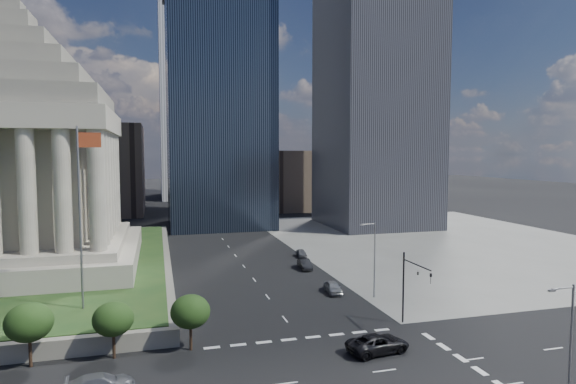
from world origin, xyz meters
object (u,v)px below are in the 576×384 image
object	(u,v)px
war_memorial	(16,137)
suv_grey	(101,384)
street_lamp_south	(569,346)
parked_sedan_mid	(305,264)
flagpole	(81,207)
parked_sedan_near	(333,287)
pickup_truck	(378,344)
traffic_signal_ne	(412,281)
street_lamp_north	(373,255)
parked_sedan_far	(301,253)

from	to	relation	value
war_memorial	suv_grey	world-z (taller)	war_memorial
street_lamp_south	suv_grey	distance (m)	34.84
parked_sedan_mid	flagpole	bearing A→B (deg)	-145.35
street_lamp_south	parked_sedan_mid	xyz separation A→B (m)	(-3.96, 48.43, -4.88)
war_memorial	parked_sedan_near	size ratio (longest dim) A/B	8.46
suv_grey	pickup_truck	bearing A→B (deg)	-94.03
war_memorial	flagpole	world-z (taller)	war_memorial
traffic_signal_ne	street_lamp_north	size ratio (longest dim) A/B	0.80
street_lamp_north	pickup_truck	distance (m)	18.39
flagpole	street_lamp_south	bearing A→B (deg)	-40.47
war_memorial	pickup_truck	world-z (taller)	war_memorial
war_memorial	street_lamp_north	world-z (taller)	war_memorial
street_lamp_north	parked_sedan_near	distance (m)	7.32
flagpole	pickup_truck	distance (m)	34.18
parked_sedan_far	parked_sedan_near	bearing A→B (deg)	-89.59
traffic_signal_ne	parked_sedan_near	size ratio (longest dim) A/B	1.74
parked_sedan_near	parked_sedan_far	xyz separation A→B (m)	(2.50, 23.21, -0.09)
parked_sedan_mid	traffic_signal_ne	bearing A→B (deg)	-79.71
suv_grey	parked_sedan_mid	distance (m)	44.78
street_lamp_north	parked_sedan_far	xyz separation A→B (m)	(-1.83, 26.53, -4.96)
war_memorial	street_lamp_north	bearing A→B (deg)	-25.92
traffic_signal_ne	street_lamp_south	bearing A→B (deg)	-87.59
parked_sedan_mid	street_lamp_north	bearing A→B (deg)	-73.13
war_memorial	street_lamp_south	distance (m)	73.51
war_memorial	street_lamp_south	bearing A→B (deg)	-48.77
flagpole	street_lamp_north	bearing A→B (deg)	1.63
street_lamp_south	parked_sedan_far	size ratio (longest dim) A/B	2.43
traffic_signal_ne	parked_sedan_mid	xyz separation A→B (m)	(-3.13, 28.74, -4.47)
street_lamp_south	traffic_signal_ne	bearing A→B (deg)	92.41
street_lamp_north	parked_sedan_far	bearing A→B (deg)	93.94
parked_sedan_near	street_lamp_north	bearing A→B (deg)	-31.77
parked_sedan_mid	parked_sedan_far	bearing A→B (deg)	80.88
pickup_truck	parked_sedan_mid	distance (m)	33.83
street_lamp_south	parked_sedan_far	bearing A→B (deg)	91.82
street_lamp_north	suv_grey	bearing A→B (deg)	-150.98
street_lamp_north	parked_sedan_far	size ratio (longest dim) A/B	2.43
street_lamp_south	parked_sedan_far	distance (m)	57.77
street_lamp_north	parked_sedan_mid	size ratio (longest dim) A/B	2.10
street_lamp_south	pickup_truck	world-z (taller)	street_lamp_south
traffic_signal_ne	pickup_truck	bearing A→B (deg)	-141.91
war_memorial	parked_sedan_near	xyz separation A→B (m)	(43.00, -19.68, -20.61)
war_memorial	flagpole	xyz separation A→B (m)	(12.17, -24.00, -8.29)
street_lamp_south	pickup_truck	size ratio (longest dim) A/B	1.63
parked_sedan_mid	street_lamp_south	bearing A→B (deg)	-81.25
traffic_signal_ne	street_lamp_south	world-z (taller)	street_lamp_south
street_lamp_north	pickup_truck	world-z (taller)	street_lamp_north
pickup_truck	street_lamp_north	bearing A→B (deg)	-31.79
traffic_signal_ne	street_lamp_north	distance (m)	11.34
war_memorial	parked_sedan_mid	world-z (taller)	war_memorial
parked_sedan_near	parked_sedan_mid	size ratio (longest dim) A/B	0.97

